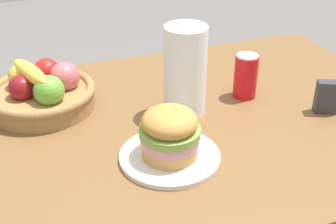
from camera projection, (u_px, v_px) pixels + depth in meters
The scene contains 7 objects.
dining_table at pixel (170, 154), 1.23m from camera, with size 1.40×0.90×0.75m.
plate at pixel (170, 156), 1.04m from camera, with size 0.23×0.23×0.01m, color silver.
sandwich at pixel (170, 132), 1.00m from camera, with size 0.14×0.14×0.12m.
soda_can at pixel (246, 76), 1.27m from camera, with size 0.07×0.07×0.13m.
fruit_basket at pixel (42, 91), 1.23m from camera, with size 0.29×0.29×0.14m.
paper_towel_roll at pixel (185, 71), 1.17m from camera, with size 0.11×0.11×0.24m, color white.
napkin_holder at pixel (327, 97), 1.20m from camera, with size 0.06×0.03×0.09m, color #333338.
Camera 1 is at (-0.36, -0.94, 1.36)m, focal length 48.63 mm.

